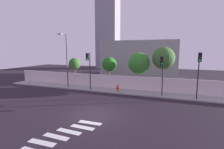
{
  "coord_description": "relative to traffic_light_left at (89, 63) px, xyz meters",
  "views": [
    {
      "loc": [
        6.15,
        -12.01,
        5.34
      ],
      "look_at": [
        -0.75,
        6.5,
        2.49
      ],
      "focal_mm": 26.73,
      "sensor_mm": 36.0,
      "label": 1
    }
  ],
  "objects": [
    {
      "name": "ground_plane",
      "position": [
        4.12,
        -6.93,
        -3.69
      ],
      "size": [
        80.0,
        80.0,
        0.0
      ],
      "primitive_type": "plane",
      "color": "black"
    },
    {
      "name": "sidewalk",
      "position": [
        4.12,
        1.27,
        -3.62
      ],
      "size": [
        36.0,
        2.4,
        0.15
      ],
      "primitive_type": "cube",
      "color": "gray",
      "rests_on": "ground"
    },
    {
      "name": "perimeter_wall",
      "position": [
        4.12,
        2.56,
        -2.64
      ],
      "size": [
        36.0,
        0.18,
        1.8
      ],
      "primitive_type": "cube",
      "color": "silver",
      "rests_on": "sidewalk"
    },
    {
      "name": "crosswalk_marking",
      "position": [
        3.9,
        -10.61,
        -3.69
      ],
      "size": [
        3.18,
        4.71,
        0.01
      ],
      "color": "silver",
      "rests_on": "ground"
    },
    {
      "name": "traffic_light_left",
      "position": [
        0.0,
        0.0,
        0.0
      ],
      "size": [
        0.51,
        1.41,
        4.87
      ],
      "color": "black",
      "rests_on": "sidewalk"
    },
    {
      "name": "traffic_light_center",
      "position": [
        12.67,
        -0.06,
        0.09
      ],
      "size": [
        0.36,
        1.55,
        4.99
      ],
      "color": "black",
      "rests_on": "sidewalk"
    },
    {
      "name": "traffic_light_right",
      "position": [
        9.1,
        -0.14,
        -0.19
      ],
      "size": [
        0.35,
        1.64,
        4.56
      ],
      "color": "black",
      "rests_on": "sidewalk"
    },
    {
      "name": "street_lamp_curbside",
      "position": [
        -3.83,
        0.62,
        0.78
      ],
      "size": [
        0.62,
        1.71,
        7.45
      ],
      "color": "#4C4C51",
      "rests_on": "sidewalk"
    },
    {
      "name": "fire_hydrant",
      "position": [
        3.66,
        0.86,
        -3.08
      ],
      "size": [
        0.44,
        0.26,
        0.86
      ],
      "color": "red",
      "rests_on": "sidewalk"
    },
    {
      "name": "roadside_tree_leftmost",
      "position": [
        -4.47,
        3.64,
        -0.47
      ],
      "size": [
        1.84,
        1.84,
        4.18
      ],
      "color": "brown",
      "rests_on": "ground"
    },
    {
      "name": "roadside_tree_midleft",
      "position": [
        1.42,
        3.64,
        -0.36
      ],
      "size": [
        2.13,
        2.13,
        4.43
      ],
      "color": "brown",
      "rests_on": "ground"
    },
    {
      "name": "roadside_tree_midright",
      "position": [
        5.77,
        3.64,
        -0.1
      ],
      "size": [
        2.97,
        2.97,
        5.08
      ],
      "color": "brown",
      "rests_on": "ground"
    },
    {
      "name": "roadside_tree_rightmost",
      "position": [
        8.97,
        3.64,
        0.67
      ],
      "size": [
        2.88,
        2.88,
        5.81
      ],
      "color": "brown",
      "rests_on": "ground"
    },
    {
      "name": "low_building_distant",
      "position": [
        3.2,
        16.56,
        -0.02
      ],
      "size": [
        15.75,
        6.0,
        7.35
      ],
      "primitive_type": "cube",
      "color": "gray",
      "rests_on": "ground"
    },
    {
      "name": "tower_on_skyline",
      "position": [
        -8.73,
        28.56,
        9.05
      ],
      "size": [
        6.11,
        5.0,
        25.49
      ],
      "primitive_type": "cube",
      "color": "gray",
      "rests_on": "ground"
    }
  ]
}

